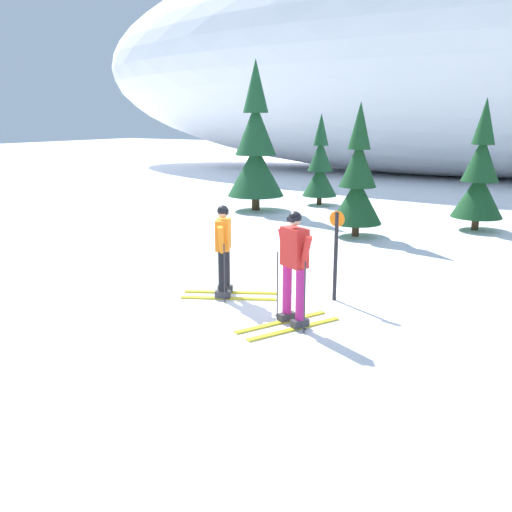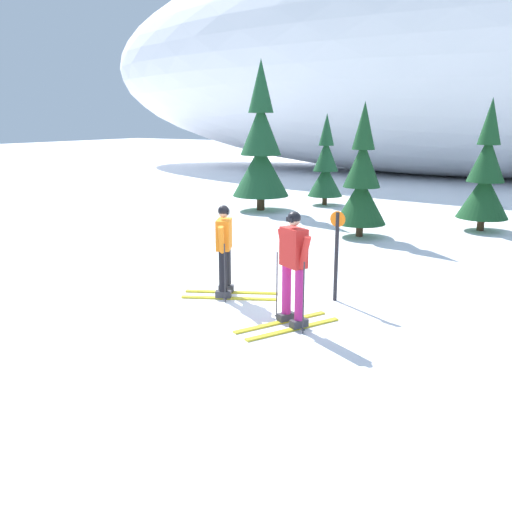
# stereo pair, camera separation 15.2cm
# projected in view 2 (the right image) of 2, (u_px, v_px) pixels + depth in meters

# --- Properties ---
(ground_plane) EXTENTS (120.00, 120.00, 0.00)m
(ground_plane) POSITION_uv_depth(u_px,v_px,m) (267.00, 305.00, 9.72)
(ground_plane) COLOR white
(skier_red_jacket) EXTENTS (1.18, 1.75, 1.84)m
(skier_red_jacket) POSITION_uv_depth(u_px,v_px,m) (293.00, 266.00, 8.54)
(skier_red_jacket) COLOR gold
(skier_red_jacket) RESTS_ON ground
(skier_orange_jacket) EXTENTS (1.77, 1.19, 1.70)m
(skier_orange_jacket) POSITION_uv_depth(u_px,v_px,m) (225.00, 249.00, 10.02)
(skier_orange_jacket) COLOR gold
(skier_orange_jacket) RESTS_ON ground
(pine_tree_far_left) EXTENTS (1.99, 1.99, 5.16)m
(pine_tree_far_left) POSITION_uv_depth(u_px,v_px,m) (261.00, 149.00, 19.24)
(pine_tree_far_left) COLOR #47301E
(pine_tree_far_left) RESTS_ON ground
(pine_tree_center_left) EXTENTS (1.30, 1.30, 3.38)m
(pine_tree_center_left) POSITION_uv_depth(u_px,v_px,m) (326.00, 167.00, 20.60)
(pine_tree_center_left) COLOR #47301E
(pine_tree_center_left) RESTS_ON ground
(pine_tree_center) EXTENTS (1.41, 1.41, 3.64)m
(pine_tree_center) POSITION_uv_depth(u_px,v_px,m) (362.00, 182.00, 15.01)
(pine_tree_center) COLOR #47301E
(pine_tree_center) RESTS_ON ground
(pine_tree_center_right) EXTENTS (1.46, 1.46, 3.78)m
(pine_tree_center_right) POSITION_uv_depth(u_px,v_px,m) (485.00, 176.00, 15.79)
(pine_tree_center_right) COLOR #47301E
(pine_tree_center_right) RESTS_ON ground
(snow_ridge_background) EXTENTS (47.73, 16.72, 13.31)m
(snow_ridge_background) POSITION_uv_depth(u_px,v_px,m) (456.00, 53.00, 30.03)
(snow_ridge_background) COLOR white
(snow_ridge_background) RESTS_ON ground
(trail_marker_post) EXTENTS (0.28, 0.07, 1.63)m
(trail_marker_post) POSITION_uv_depth(u_px,v_px,m) (337.00, 251.00, 9.76)
(trail_marker_post) COLOR black
(trail_marker_post) RESTS_ON ground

